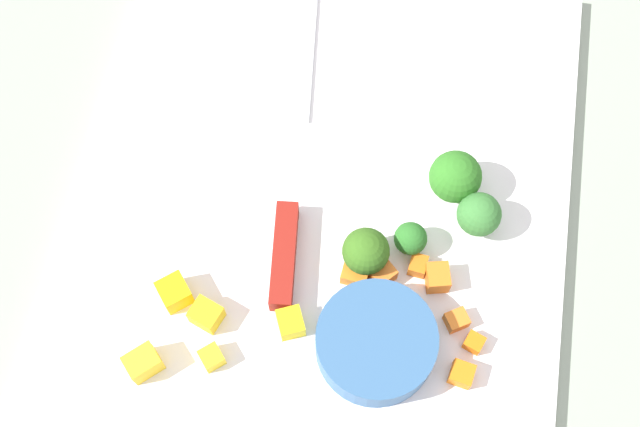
{
  "coord_description": "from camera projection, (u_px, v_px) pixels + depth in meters",
  "views": [
    {
      "loc": [
        0.23,
        0.04,
        0.59
      ],
      "look_at": [
        0.0,
        0.0,
        0.02
      ],
      "focal_mm": 46.61,
      "sensor_mm": 36.0,
      "label": 1
    }
  ],
  "objects": [
    {
      "name": "ground_plane",
      "position": [
        320.0,
        225.0,
        0.63
      ],
      "size": [
        4.0,
        4.0,
        0.0
      ],
      "primitive_type": "plane",
      "color": "gray"
    },
    {
      "name": "cutting_board",
      "position": [
        320.0,
        222.0,
        0.63
      ],
      "size": [
        0.47,
        0.37,
        0.01
      ],
      "primitive_type": "cube",
      "color": "white",
      "rests_on": "ground_plane"
    },
    {
      "name": "prep_bowl",
      "position": [
        376.0,
        343.0,
        0.57
      ],
      "size": [
        0.08,
        0.08,
        0.03
      ],
      "primitive_type": "cylinder",
      "color": "#345D8B",
      "rests_on": "cutting_board"
    },
    {
      "name": "chef_knife",
      "position": [
        290.0,
        187.0,
        0.62
      ],
      "size": [
        0.31,
        0.05,
        0.02
      ],
      "rotation": [
        0.0,
        0.0,
        3.26
      ],
      "color": "silver",
      "rests_on": "cutting_board"
    },
    {
      "name": "carrot_dice_0",
      "position": [
        381.0,
        272.0,
        0.6
      ],
      "size": [
        0.03,
        0.03,
        0.01
      ],
      "primitive_type": "cube",
      "rotation": [
        0.0,
        0.0,
        0.83
      ],
      "color": "orange",
      "rests_on": "cutting_board"
    },
    {
      "name": "carrot_dice_1",
      "position": [
        474.0,
        343.0,
        0.58
      ],
      "size": [
        0.02,
        0.02,
        0.01
      ],
      "primitive_type": "cube",
      "rotation": [
        0.0,
        0.0,
        1.2
      ],
      "color": "orange",
      "rests_on": "cutting_board"
    },
    {
      "name": "carrot_dice_2",
      "position": [
        418.0,
        265.0,
        0.6
      ],
      "size": [
        0.02,
        0.01,
        0.01
      ],
      "primitive_type": "cube",
      "rotation": [
        0.0,
        0.0,
        1.46
      ],
      "color": "orange",
      "rests_on": "cutting_board"
    },
    {
      "name": "carrot_dice_3",
      "position": [
        437.0,
        278.0,
        0.59
      ],
      "size": [
        0.02,
        0.02,
        0.02
      ],
      "primitive_type": "cube",
      "rotation": [
        0.0,
        0.0,
        1.81
      ],
      "color": "orange",
      "rests_on": "cutting_board"
    },
    {
      "name": "carrot_dice_4",
      "position": [
        355.0,
        274.0,
        0.6
      ],
      "size": [
        0.02,
        0.02,
        0.01
      ],
      "primitive_type": "cube",
      "rotation": [
        0.0,
        0.0,
        1.48
      ],
      "color": "orange",
      "rests_on": "cutting_board"
    },
    {
      "name": "carrot_dice_5",
      "position": [
        457.0,
        320.0,
        0.59
      ],
      "size": [
        0.02,
        0.02,
        0.01
      ],
      "primitive_type": "cube",
      "rotation": [
        0.0,
        0.0,
        2.13
      ],
      "color": "orange",
      "rests_on": "cutting_board"
    },
    {
      "name": "carrot_dice_6",
      "position": [
        462.0,
        374.0,
        0.57
      ],
      "size": [
        0.02,
        0.02,
        0.01
      ],
      "primitive_type": "cube",
      "rotation": [
        0.0,
        0.0,
        1.4
      ],
      "color": "orange",
      "rests_on": "cutting_board"
    },
    {
      "name": "pepper_dice_0",
      "position": [
        143.0,
        363.0,
        0.57
      ],
      "size": [
        0.03,
        0.03,
        0.02
      ],
      "primitive_type": "cube",
      "rotation": [
        0.0,
        0.0,
        0.75
      ],
      "color": "yellow",
      "rests_on": "cutting_board"
    },
    {
      "name": "pepper_dice_1",
      "position": [
        212.0,
        357.0,
        0.57
      ],
      "size": [
        0.02,
        0.02,
        0.01
      ],
      "primitive_type": "cube",
      "rotation": [
        0.0,
        0.0,
        0.71
      ],
      "color": "yellow",
      "rests_on": "cutting_board"
    },
    {
      "name": "pepper_dice_2",
      "position": [
        206.0,
        315.0,
        0.58
      ],
      "size": [
        0.02,
        0.03,
        0.02
      ],
      "primitive_type": "cube",
      "rotation": [
        0.0,
        0.0,
        1.22
      ],
      "color": "yellow",
      "rests_on": "cutting_board"
    },
    {
      "name": "pepper_dice_3",
      "position": [
        291.0,
        323.0,
        0.58
      ],
      "size": [
        0.02,
        0.02,
        0.02
      ],
      "primitive_type": "cube",
      "rotation": [
        0.0,
        0.0,
        2.0
      ],
      "color": "yellow",
      "rests_on": "cutting_board"
    },
    {
      "name": "pepper_dice_4",
      "position": [
        175.0,
        293.0,
        0.59
      ],
      "size": [
        0.03,
        0.03,
        0.02
      ],
      "primitive_type": "cube",
      "rotation": [
        0.0,
        0.0,
        2.26
      ],
      "color": "yellow",
      "rests_on": "cutting_board"
    },
    {
      "name": "broccoli_floret_0",
      "position": [
        479.0,
        215.0,
        0.6
      ],
      "size": [
        0.03,
        0.03,
        0.04
      ],
      "color": "#80BC5D",
      "rests_on": "cutting_board"
    },
    {
      "name": "broccoli_floret_1",
      "position": [
        455.0,
        177.0,
        0.61
      ],
      "size": [
        0.04,
        0.04,
        0.04
      ],
      "color": "#87BB66",
      "rests_on": "cutting_board"
    },
    {
      "name": "broccoli_floret_2",
      "position": [
        410.0,
        239.0,
        0.6
      ],
      "size": [
        0.02,
        0.02,
        0.03
      ],
      "color": "#87B76A",
      "rests_on": "cutting_board"
    },
    {
      "name": "broccoli_floret_3",
      "position": [
        366.0,
        252.0,
        0.59
      ],
      "size": [
        0.03,
        0.03,
        0.04
      ],
      "color": "#8AC05F",
      "rests_on": "cutting_board"
    }
  ]
}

